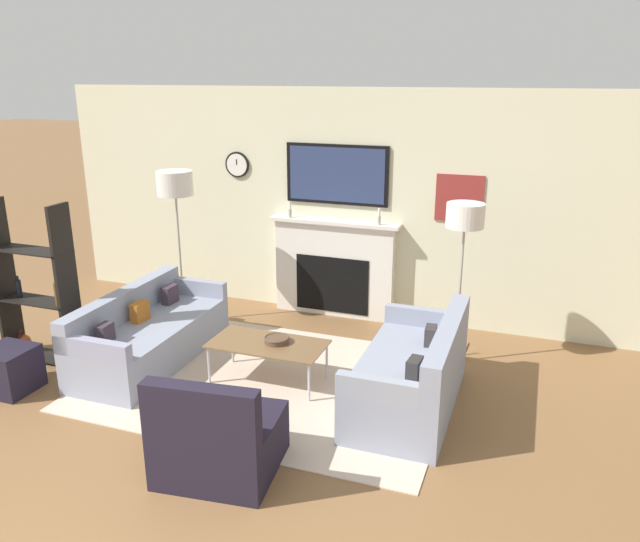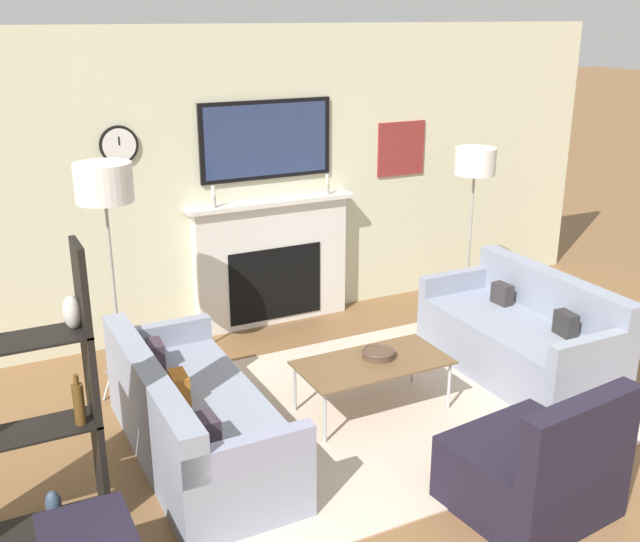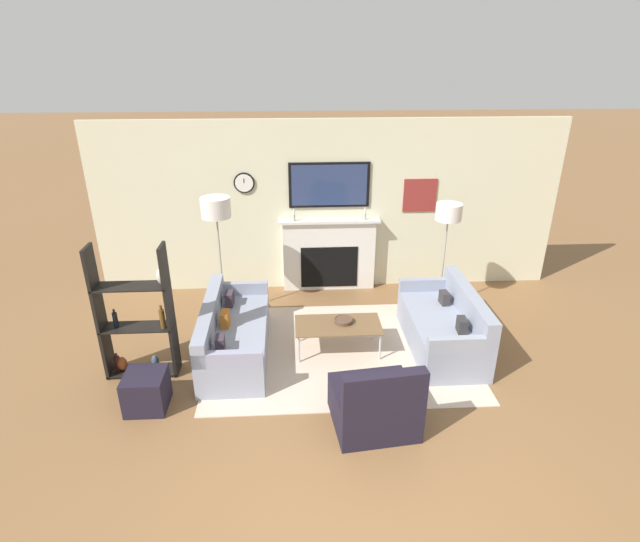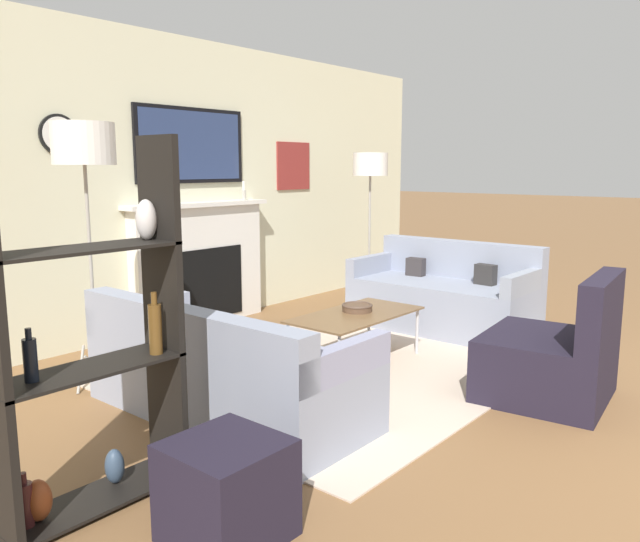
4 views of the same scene
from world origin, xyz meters
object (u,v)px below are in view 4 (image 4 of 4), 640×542
Objects in this scene: couch_left at (223,373)px; floor_lamp_right at (370,167)px; coffee_table at (356,317)px; decorative_bowl at (357,307)px; floor_lamp_left at (84,148)px; couch_right at (444,298)px; armchair at (554,358)px; shelf_unit at (88,348)px; ottoman at (227,490)px.

floor_lamp_right reaches higher than couch_left.
coffee_table is 2.25m from floor_lamp_right.
floor_lamp_left is at bearing 148.87° from decorative_bowl.
floor_lamp_right is at bearing 32.76° from decorative_bowl.
couch_left is at bearing 180.00° from couch_right.
armchair is 0.55× the size of shelf_unit.
shelf_unit is (-1.06, -0.33, 0.46)m from couch_left.
couch_right reaches higher than decorative_bowl.
decorative_bowl is at bearing -147.24° from floor_lamp_right.
floor_lamp_left is (-2.99, 1.04, 1.35)m from couch_right.
ottoman is (-3.60, -0.99, -0.09)m from couch_right.
armchair is 2.09× the size of ottoman.
ottoman is (-2.27, -1.03, -0.22)m from decorative_bowl.
floor_lamp_left reaches higher than couch_left.
coffee_table is 2.46m from shelf_unit.
armchair is 3.10m from floor_lamp_right.
shelf_unit is at bearing -172.18° from coffee_table.
couch_right is at bearing -102.64° from floor_lamp_right.
couch_left is 1.70× the size of coffee_table.
couch_right is 1.40m from coffee_table.
decorative_bowl is 2.15m from floor_lamp_right.
ottoman is at bearing -72.37° from shelf_unit.
floor_lamp_left is (-0.24, 1.04, 1.37)m from couch_left.
ottoman is (-0.61, -2.03, -1.43)m from floor_lamp_left.
floor_lamp_left is at bearing 160.75° from couch_right.
decorative_bowl is 0.55× the size of ottoman.
floor_lamp_left reaches higher than ottoman.
coffee_table is 2.29m from floor_lamp_left.
ottoman is (-2.45, 0.45, -0.07)m from armchair.
armchair is 1.50m from decorative_bowl.
couch_left is 4.26× the size of ottoman.
couch_right reaches higher than coffee_table.
floor_lamp_right is at bearing 27.94° from ottoman.
decorative_bowl is (1.42, 0.04, 0.16)m from couch_left.
armchair is (1.60, -1.44, 0.00)m from couch_left.
shelf_unit is at bearing -161.17° from floor_lamp_right.
couch_left is 1.20m from shelf_unit.
couch_right is at bearing 5.03° from shelf_unit.
couch_left is 1.12× the size of floor_lamp_right.
coffee_table is (-1.40, -0.00, 0.08)m from couch_right.
coffee_table is at bearing -33.40° from floor_lamp_left.
couch_left is 1.43m from decorative_bowl.
decorative_bowl is at bearing 24.36° from ottoman.
ottoman is at bearing -106.73° from floor_lamp_left.
couch_right is at bearing -1.71° from decorative_bowl.
shelf_unit is 0.87m from ottoman.
coffee_table is at bearing 7.82° from shelf_unit.
couch_left is at bearing 179.82° from coffee_table.
floor_lamp_left is at bearing 102.81° from couch_left.
couch_right is 1.62m from floor_lamp_right.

